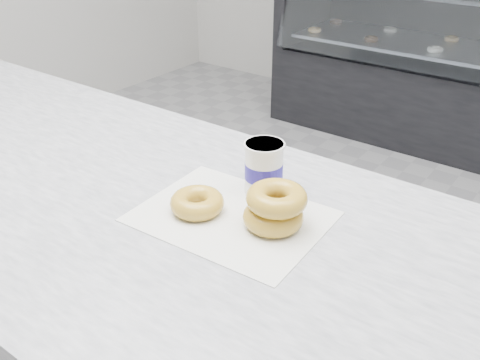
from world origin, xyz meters
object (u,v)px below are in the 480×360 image
Objects in this scene: donut_stack at (275,207)px; coffee_cup at (264,168)px; display_case at (475,68)px; donut_single at (197,203)px; counter at (148,355)px.

coffee_cup reaches higher than donut_stack.
display_case is at bearing 119.40° from coffee_cup.
donut_single is at bearing -88.36° from coffee_cup.
donut_stack is 1.38× the size of coffee_cup.
counter is 0.57m from coffee_cup.
display_case is 2.60m from coffee_cup.
counter is 29.87× the size of donut_single.
donut_stack is (0.14, 0.04, 0.02)m from donut_single.
donut_single is at bearing -162.74° from donut_stack.
counter is 0.58m from donut_stack.
coffee_cup is at bearing 66.91° from donut_single.
counter is 20.69× the size of donut_stack.
donut_single reaches higher than counter.
donut_stack is (0.29, -2.64, 0.45)m from display_case.
display_case is at bearing 96.36° from donut_stack.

